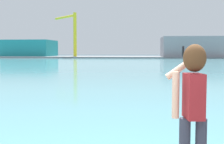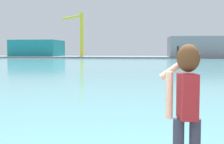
{
  "view_description": "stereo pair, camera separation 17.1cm",
  "coord_description": "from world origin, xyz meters",
  "px_view_note": "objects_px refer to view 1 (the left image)",
  "views": [
    {
      "loc": [
        0.18,
        -3.04,
        2.2
      ],
      "look_at": [
        -0.45,
        4.14,
        1.69
      ],
      "focal_mm": 48.68,
      "sensor_mm": 36.0,
      "label": 1
    },
    {
      "loc": [
        0.35,
        -3.02,
        2.2
      ],
      "look_at": [
        -0.45,
        4.14,
        1.69
      ],
      "focal_mm": 48.68,
      "sensor_mm": 36.0,
      "label": 2
    }
  ],
  "objects_px": {
    "person_photographer": "(193,99)",
    "port_crane": "(72,29)",
    "warehouse_left": "(31,48)",
    "warehouse_right": "(190,47)"
  },
  "relations": [
    {
      "from": "person_photographer",
      "to": "port_crane",
      "type": "xyz_separation_m",
      "value": [
        -21.09,
        87.74,
        7.24
      ]
    },
    {
      "from": "person_photographer",
      "to": "port_crane",
      "type": "relative_size",
      "value": 0.13
    },
    {
      "from": "warehouse_left",
      "to": "port_crane",
      "type": "distance_m",
      "value": 16.53
    },
    {
      "from": "person_photographer",
      "to": "warehouse_right",
      "type": "distance_m",
      "value": 90.99
    },
    {
      "from": "warehouse_right",
      "to": "port_crane",
      "type": "relative_size",
      "value": 1.3
    },
    {
      "from": "port_crane",
      "to": "warehouse_right",
      "type": "bearing_deg",
      "value": 3.21
    },
    {
      "from": "port_crane",
      "to": "warehouse_left",
      "type": "bearing_deg",
      "value": 162.07
    },
    {
      "from": "warehouse_left",
      "to": "warehouse_right",
      "type": "bearing_deg",
      "value": -3.11
    },
    {
      "from": "warehouse_left",
      "to": "port_crane",
      "type": "xyz_separation_m",
      "value": [
        14.72,
        -4.76,
        5.84
      ]
    },
    {
      "from": "warehouse_right",
      "to": "port_crane",
      "type": "xyz_separation_m",
      "value": [
        -35.9,
        -2.01,
        5.48
      ]
    }
  ]
}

